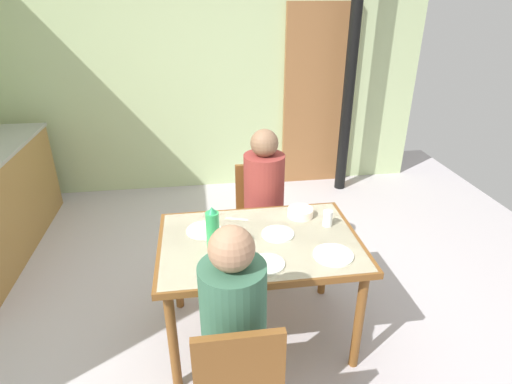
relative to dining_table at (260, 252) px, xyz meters
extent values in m
plane|color=#B7B0B5|center=(-0.18, 0.14, -0.65)|extent=(6.15, 6.15, 0.00)
cube|color=#B8CD93|center=(-0.18, 2.50, 0.68)|extent=(4.77, 0.10, 2.67)
cube|color=#966237|center=(1.05, 2.42, 0.35)|extent=(0.80, 0.05, 2.00)
cylinder|color=black|center=(1.29, 2.15, 0.68)|extent=(0.12, 0.12, 2.67)
cube|color=brown|center=(0.00, 0.00, 0.06)|extent=(1.21, 0.83, 0.04)
cube|color=beige|center=(0.00, 0.00, 0.08)|extent=(1.16, 0.80, 0.00)
cylinder|color=brown|center=(-0.53, -0.35, -0.30)|extent=(0.06, 0.06, 0.69)
cylinder|color=brown|center=(0.53, -0.35, -0.30)|extent=(0.06, 0.06, 0.69)
cylinder|color=brown|center=(-0.53, 0.35, -0.30)|extent=(0.06, 0.06, 0.69)
cylinder|color=brown|center=(0.53, 0.35, -0.30)|extent=(0.06, 0.06, 0.69)
cube|color=brown|center=(-0.22, -0.70, -0.20)|extent=(0.40, 0.40, 0.04)
cube|color=brown|center=(-0.22, -0.88, 0.01)|extent=(0.38, 0.04, 0.42)
cylinder|color=brown|center=(-0.39, -0.53, -0.45)|extent=(0.04, 0.04, 0.41)
cylinder|color=brown|center=(-0.05, -0.53, -0.45)|extent=(0.04, 0.04, 0.41)
cube|color=brown|center=(0.13, 0.70, -0.20)|extent=(0.40, 0.40, 0.04)
cube|color=brown|center=(0.13, 0.88, 0.01)|extent=(0.38, 0.04, 0.42)
cylinder|color=brown|center=(0.30, 0.53, -0.45)|extent=(0.04, 0.04, 0.41)
cylinder|color=brown|center=(-0.04, 0.53, -0.45)|extent=(0.04, 0.04, 0.41)
cylinder|color=brown|center=(0.30, 0.87, -0.45)|extent=(0.04, 0.04, 0.41)
cylinder|color=brown|center=(-0.04, 0.87, -0.45)|extent=(0.04, 0.04, 0.41)
cube|color=#416651|center=(-0.22, -0.54, -0.14)|extent=(0.30, 0.22, 0.12)
cylinder|color=#38664C|center=(-0.22, -0.65, 0.12)|extent=(0.30, 0.30, 0.52)
sphere|color=#A87A5B|center=(-0.22, -0.65, 0.47)|extent=(0.20, 0.20, 0.20)
cube|color=#963733|center=(0.13, 0.54, -0.14)|extent=(0.30, 0.22, 0.12)
cylinder|color=maroon|center=(0.13, 0.65, 0.12)|extent=(0.30, 0.30, 0.52)
sphere|color=#846047|center=(0.13, 0.65, 0.47)|extent=(0.20, 0.20, 0.20)
cylinder|color=green|center=(-0.28, -0.11, 0.22)|extent=(0.08, 0.08, 0.27)
cone|color=#289A5A|center=(-0.28, -0.11, 0.37)|extent=(0.05, 0.05, 0.04)
cylinder|color=#F2DBC9|center=(0.31, 0.26, 0.11)|extent=(0.17, 0.17, 0.05)
cylinder|color=white|center=(0.12, 0.05, 0.09)|extent=(0.20, 0.20, 0.01)
cylinder|color=white|center=(0.00, -0.25, 0.09)|extent=(0.19, 0.19, 0.01)
cylinder|color=white|center=(-0.33, 0.16, 0.09)|extent=(0.22, 0.22, 0.01)
cylinder|color=white|center=(0.39, -0.22, 0.09)|extent=(0.23, 0.23, 0.01)
cylinder|color=silver|center=(0.45, 0.11, 0.13)|extent=(0.06, 0.06, 0.10)
cube|color=silver|center=(-0.18, -0.02, 0.08)|extent=(0.15, 0.06, 0.00)
cube|color=silver|center=(-0.11, 0.27, 0.08)|extent=(0.15, 0.06, 0.00)
camera|label=1|loc=(-0.33, -2.07, 1.42)|focal=28.92mm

